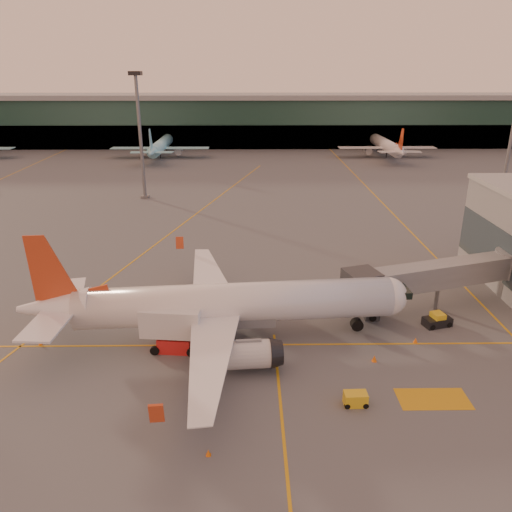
{
  "coord_description": "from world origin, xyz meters",
  "views": [
    {
      "loc": [
        2.51,
        -39.02,
        26.38
      ],
      "look_at": [
        3.23,
        17.22,
        5.0
      ],
      "focal_mm": 35.0,
      "sensor_mm": 36.0,
      "label": 1
    }
  ],
  "objects_px": {
    "pushback_tug": "(437,321)",
    "gpu_cart": "(355,399)",
    "main_airplane": "(223,305)",
    "catering_truck": "(172,326)"
  },
  "relations": [
    {
      "from": "gpu_cart",
      "to": "pushback_tug",
      "type": "distance_m",
      "value": 17.77
    },
    {
      "from": "catering_truck",
      "to": "gpu_cart",
      "type": "height_order",
      "value": "catering_truck"
    },
    {
      "from": "pushback_tug",
      "to": "main_airplane",
      "type": "bearing_deg",
      "value": 170.23
    },
    {
      "from": "gpu_cart",
      "to": "pushback_tug",
      "type": "xyz_separation_m",
      "value": [
        11.6,
        13.46,
        0.05
      ]
    },
    {
      "from": "pushback_tug",
      "to": "gpu_cart",
      "type": "bearing_deg",
      "value": -146.7
    },
    {
      "from": "catering_truck",
      "to": "pushback_tug",
      "type": "height_order",
      "value": "catering_truck"
    },
    {
      "from": "pushback_tug",
      "to": "catering_truck",
      "type": "bearing_deg",
      "value": 173.07
    },
    {
      "from": "catering_truck",
      "to": "gpu_cart",
      "type": "distance_m",
      "value": 18.79
    },
    {
      "from": "main_airplane",
      "to": "catering_truck",
      "type": "xyz_separation_m",
      "value": [
        -4.85,
        -1.93,
        -1.27
      ]
    },
    {
      "from": "main_airplane",
      "to": "pushback_tug",
      "type": "bearing_deg",
      "value": 1.28
    }
  ]
}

